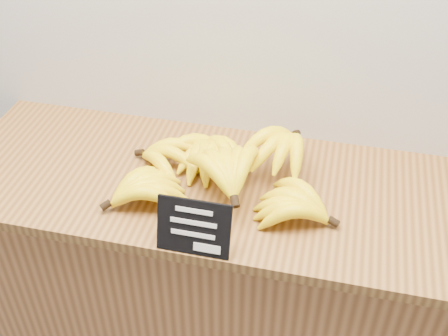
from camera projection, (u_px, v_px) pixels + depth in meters
counter at (228, 299)px, 1.78m from camera, size 1.50×0.50×0.90m
counter_top at (228, 187)px, 1.49m from camera, size 1.49×0.54×0.03m
chalkboard_sign at (194, 228)px, 1.25m from camera, size 0.17×0.05×0.13m
banana_pile at (219, 168)px, 1.44m from camera, size 0.59×0.39×0.13m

